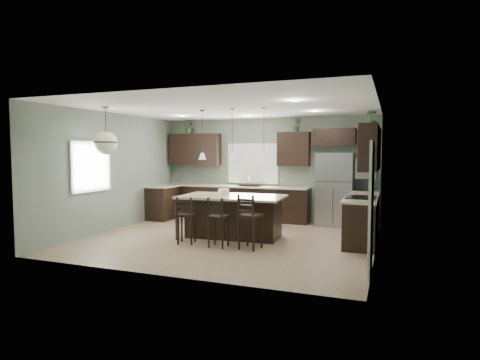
% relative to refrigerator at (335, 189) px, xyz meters
% --- Properties ---
extents(ground, '(6.00, 6.00, 0.00)m').
position_rel_refrigerator_xyz_m(ground, '(-1.92, -2.40, -0.93)').
color(ground, '#9E8466').
rests_on(ground, ground).
extents(pantry_door, '(0.04, 0.82, 2.04)m').
position_rel_refrigerator_xyz_m(pantry_door, '(1.06, -3.95, 0.09)').
color(pantry_door, white).
rests_on(pantry_door, ground).
extents(window_back, '(1.35, 0.02, 1.00)m').
position_rel_refrigerator_xyz_m(window_back, '(-2.32, 0.34, 0.62)').
color(window_back, white).
rests_on(window_back, room_shell).
extents(window_left, '(0.02, 1.10, 1.00)m').
position_rel_refrigerator_xyz_m(window_left, '(-4.90, -3.20, 0.62)').
color(window_left, white).
rests_on(window_left, room_shell).
extents(left_return_cabs, '(0.60, 0.90, 0.90)m').
position_rel_refrigerator_xyz_m(left_return_cabs, '(-4.62, -0.70, -0.48)').
color(left_return_cabs, black).
rests_on(left_return_cabs, ground).
extents(left_return_countertop, '(0.66, 0.96, 0.04)m').
position_rel_refrigerator_xyz_m(left_return_countertop, '(-4.60, -0.70, -0.01)').
color(left_return_countertop, beige).
rests_on(left_return_countertop, left_return_cabs).
extents(back_lower_cabs, '(4.20, 0.60, 0.90)m').
position_rel_refrigerator_xyz_m(back_lower_cabs, '(-2.77, 0.05, -0.48)').
color(back_lower_cabs, black).
rests_on(back_lower_cabs, ground).
extents(back_countertop, '(4.20, 0.66, 0.04)m').
position_rel_refrigerator_xyz_m(back_countertop, '(-2.77, 0.03, -0.01)').
color(back_countertop, beige).
rests_on(back_countertop, back_lower_cabs).
extents(sink_inset, '(0.70, 0.45, 0.01)m').
position_rel_refrigerator_xyz_m(sink_inset, '(-2.32, 0.03, 0.01)').
color(sink_inset, gray).
rests_on(sink_inset, back_countertop).
extents(faucet, '(0.02, 0.02, 0.28)m').
position_rel_refrigerator_xyz_m(faucet, '(-2.32, 0.00, 0.16)').
color(faucet, silver).
rests_on(faucet, back_countertop).
extents(back_upper_left, '(1.55, 0.34, 0.90)m').
position_rel_refrigerator_xyz_m(back_upper_left, '(-4.07, 0.18, 1.02)').
color(back_upper_left, black).
rests_on(back_upper_left, room_shell).
extents(back_upper_right, '(0.85, 0.34, 0.90)m').
position_rel_refrigerator_xyz_m(back_upper_right, '(-1.12, 0.18, 1.02)').
color(back_upper_right, black).
rests_on(back_upper_right, room_shell).
extents(fridge_header, '(1.05, 0.34, 0.45)m').
position_rel_refrigerator_xyz_m(fridge_header, '(-0.07, 0.18, 1.32)').
color(fridge_header, black).
rests_on(fridge_header, room_shell).
extents(right_lower_cabs, '(0.60, 2.35, 0.90)m').
position_rel_refrigerator_xyz_m(right_lower_cabs, '(0.78, -1.52, -0.48)').
color(right_lower_cabs, black).
rests_on(right_lower_cabs, ground).
extents(right_countertop, '(0.66, 2.35, 0.04)m').
position_rel_refrigerator_xyz_m(right_countertop, '(0.76, -1.52, -0.01)').
color(right_countertop, beige).
rests_on(right_countertop, right_lower_cabs).
extents(cooktop, '(0.58, 0.75, 0.02)m').
position_rel_refrigerator_xyz_m(cooktop, '(0.76, -1.80, 0.02)').
color(cooktop, black).
rests_on(cooktop, right_countertop).
extents(wall_oven_front, '(0.01, 0.72, 0.60)m').
position_rel_refrigerator_xyz_m(wall_oven_front, '(0.48, -1.80, -0.48)').
color(wall_oven_front, gray).
rests_on(wall_oven_front, right_lower_cabs).
extents(right_upper_cabs, '(0.34, 2.35, 0.90)m').
position_rel_refrigerator_xyz_m(right_upper_cabs, '(0.91, -1.52, 1.02)').
color(right_upper_cabs, black).
rests_on(right_upper_cabs, room_shell).
extents(microwave, '(0.40, 0.75, 0.40)m').
position_rel_refrigerator_xyz_m(microwave, '(0.86, -1.80, 0.62)').
color(microwave, gray).
rests_on(microwave, right_upper_cabs).
extents(refrigerator, '(0.90, 0.74, 1.85)m').
position_rel_refrigerator_xyz_m(refrigerator, '(0.00, 0.00, 0.00)').
color(refrigerator, '#93949C').
rests_on(refrigerator, ground).
extents(kitchen_island, '(2.30, 1.39, 0.92)m').
position_rel_refrigerator_xyz_m(kitchen_island, '(-1.89, -2.27, -0.46)').
color(kitchen_island, black).
rests_on(kitchen_island, ground).
extents(serving_dish, '(0.24, 0.24, 0.14)m').
position_rel_refrigerator_xyz_m(serving_dish, '(-2.09, -2.28, 0.07)').
color(serving_dish, silver).
rests_on(serving_dish, kitchen_island).
extents(bar_stool_left, '(0.43, 0.43, 0.97)m').
position_rel_refrigerator_xyz_m(bar_stool_left, '(-2.56, -3.12, -0.44)').
color(bar_stool_left, black).
rests_on(bar_stool_left, ground).
extents(bar_stool_center, '(0.37, 0.37, 1.00)m').
position_rel_refrigerator_xyz_m(bar_stool_center, '(-1.82, -3.17, -0.43)').
color(bar_stool_center, black).
rests_on(bar_stool_center, ground).
extents(bar_stool_right, '(0.47, 0.47, 1.07)m').
position_rel_refrigerator_xyz_m(bar_stool_right, '(-1.18, -3.10, -0.39)').
color(bar_stool_right, black).
rests_on(bar_stool_right, ground).
extents(pendant_left, '(0.17, 0.17, 1.10)m').
position_rel_refrigerator_xyz_m(pendant_left, '(-2.59, -2.31, 1.32)').
color(pendant_left, silver).
rests_on(pendant_left, room_shell).
extents(pendant_center, '(0.17, 0.17, 1.10)m').
position_rel_refrigerator_xyz_m(pendant_center, '(-1.89, -2.27, 1.32)').
color(pendant_center, white).
rests_on(pendant_center, room_shell).
extents(pendant_right, '(0.17, 0.17, 1.10)m').
position_rel_refrigerator_xyz_m(pendant_right, '(-1.19, -2.23, 1.32)').
color(pendant_right, silver).
rests_on(pendant_right, room_shell).
extents(chandelier, '(0.51, 0.51, 0.99)m').
position_rel_refrigerator_xyz_m(chandelier, '(-4.17, -3.55, 1.38)').
color(chandelier, '#ECE5C1').
rests_on(chandelier, room_shell).
extents(plant_back_left, '(0.42, 0.39, 0.40)m').
position_rel_refrigerator_xyz_m(plant_back_left, '(-4.22, 0.15, 1.67)').
color(plant_back_left, '#2D5A27').
rests_on(plant_back_left, back_upper_left).
extents(plant_back_right, '(0.23, 0.20, 0.37)m').
position_rel_refrigerator_xyz_m(plant_back_right, '(-1.02, 0.15, 1.66)').
color(plant_back_right, '#375324').
rests_on(plant_back_right, back_upper_right).
extents(plant_right_wall, '(0.23, 0.23, 0.40)m').
position_rel_refrigerator_xyz_m(plant_right_wall, '(0.88, -0.94, 1.67)').
color(plant_right_wall, '#264D21').
rests_on(plant_right_wall, right_upper_cabs).
extents(room_shell, '(6.00, 6.00, 6.00)m').
position_rel_refrigerator_xyz_m(room_shell, '(-1.92, -2.40, 0.77)').
color(room_shell, slate).
rests_on(room_shell, ground).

